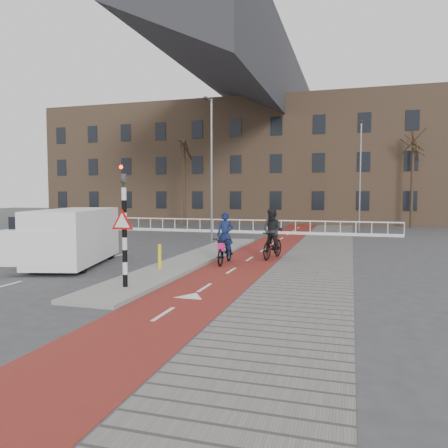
# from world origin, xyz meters

# --- Properties ---
(ground) EXTENTS (120.00, 120.00, 0.00)m
(ground) POSITION_xyz_m (0.00, 0.00, 0.00)
(ground) COLOR #38383A
(ground) RESTS_ON ground
(bike_lane) EXTENTS (2.50, 60.00, 0.01)m
(bike_lane) POSITION_xyz_m (1.50, 10.00, 0.01)
(bike_lane) COLOR maroon
(bike_lane) RESTS_ON ground
(sidewalk) EXTENTS (3.00, 60.00, 0.01)m
(sidewalk) POSITION_xyz_m (4.30, 10.00, 0.01)
(sidewalk) COLOR slate
(sidewalk) RESTS_ON ground
(curb_island) EXTENTS (1.80, 16.00, 0.12)m
(curb_island) POSITION_xyz_m (-0.70, 4.00, 0.06)
(curb_island) COLOR gray
(curb_island) RESTS_ON ground
(traffic_signal) EXTENTS (0.80, 0.80, 3.68)m
(traffic_signal) POSITION_xyz_m (-0.60, -2.02, 1.99)
(traffic_signal) COLOR black
(traffic_signal) RESTS_ON curb_island
(bollard) EXTENTS (0.12, 0.12, 0.88)m
(bollard) POSITION_xyz_m (-0.94, 1.13, 0.56)
(bollard) COLOR yellow
(bollard) RESTS_ON curb_island
(cyclist_near) EXTENTS (0.76, 2.04, 2.09)m
(cyclist_near) POSITION_xyz_m (0.86, 3.45, 0.71)
(cyclist_near) COLOR black
(cyclist_near) RESTS_ON bike_lane
(cyclist_far) EXTENTS (1.07, 2.12, 2.17)m
(cyclist_far) POSITION_xyz_m (2.45, 5.33, 0.91)
(cyclist_far) COLOR black
(cyclist_far) RESTS_ON bike_lane
(van) EXTENTS (3.27, 5.49, 2.21)m
(van) POSITION_xyz_m (-4.78, 1.53, 1.16)
(van) COLOR white
(van) RESTS_ON ground
(railing) EXTENTS (28.00, 0.10, 0.99)m
(railing) POSITION_xyz_m (-5.00, 17.00, 0.31)
(railing) COLOR silver
(railing) RESTS_ON ground
(townhouse_row) EXTENTS (46.00, 10.00, 15.90)m
(townhouse_row) POSITION_xyz_m (-3.00, 32.00, 7.81)
(townhouse_row) COLOR #7F6047
(townhouse_row) RESTS_ON ground
(tree_mid) EXTENTS (0.24, 0.24, 7.26)m
(tree_mid) POSITION_xyz_m (-8.49, 22.78, 3.63)
(tree_mid) COLOR black
(tree_mid) RESTS_ON ground
(tree_right) EXTENTS (0.23, 0.23, 7.89)m
(tree_right) POSITION_xyz_m (10.45, 25.64, 3.94)
(tree_right) COLOR black
(tree_right) RESTS_ON ground
(streetlight_near) EXTENTS (0.12, 0.12, 8.21)m
(streetlight_near) POSITION_xyz_m (-2.11, 10.85, 4.11)
(streetlight_near) COLOR slate
(streetlight_near) RESTS_ON ground
(streetlight_left) EXTENTS (0.12, 0.12, 7.58)m
(streetlight_left) POSITION_xyz_m (-8.92, 23.71, 3.79)
(streetlight_left) COLOR slate
(streetlight_left) RESTS_ON ground
(streetlight_right) EXTENTS (0.12, 0.12, 8.17)m
(streetlight_right) POSITION_xyz_m (6.28, 21.21, 4.09)
(streetlight_right) COLOR slate
(streetlight_right) RESTS_ON ground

